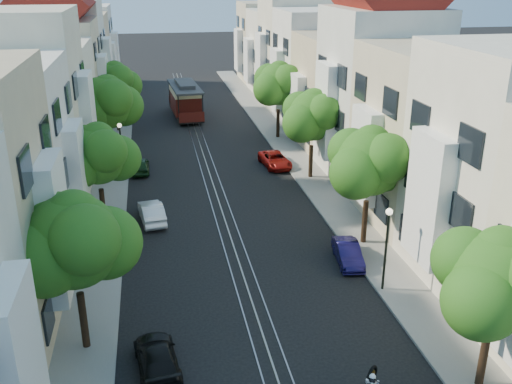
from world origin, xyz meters
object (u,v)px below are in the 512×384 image
cable_car (185,98)px  parked_car_e_mid (348,253)px  tree_w_b (99,156)px  parked_car_e_far (275,160)px  tree_e_b (370,163)px  lamp_west (121,143)px  parked_car_w_near (157,358)px  tree_w_c (108,104)px  parked_car_w_far (140,165)px  parked_car_w_mid (152,212)px  tree_w_a (75,243)px  lamp_east (387,237)px  tree_e_d (279,85)px  tree_e_c (313,117)px  tree_w_d (115,83)px  tree_e_a (498,282)px

cable_car → parked_car_e_mid: cable_car is taller
tree_w_b → parked_car_e_far: size_ratio=1.58×
tree_e_b → lamp_west: 18.90m
cable_car → parked_car_w_near: cable_car is taller
tree_w_c → parked_car_w_far: size_ratio=2.12×
parked_car_w_mid → parked_car_w_far: (-0.73, 9.30, -0.04)m
tree_w_a → lamp_east: size_ratio=1.61×
tree_e_d → tree_w_b: (-14.40, -17.00, -0.47)m
tree_e_c → parked_car_e_mid: 13.68m
cable_car → parked_car_e_far: size_ratio=2.22×
parked_car_e_far → cable_car: bearing=101.9°
tree_w_d → cable_car: 8.53m
tree_e_d → tree_w_c: bearing=-157.4°
tree_e_b → tree_e_c: tree_e_b is taller
tree_w_c → parked_car_w_far: (2.01, -1.44, -4.50)m
parked_car_w_far → lamp_east: bearing=120.1°
tree_w_a → tree_w_b: 12.00m
tree_e_d → parked_car_w_mid: tree_e_d is taller
tree_e_b → tree_w_d: bearing=118.1°
tree_w_b → parked_car_w_near: 14.67m
tree_e_c → parked_car_e_mid: (-1.66, -12.96, -4.05)m
parked_car_w_mid → tree_w_d: bearing=-90.6°
tree_w_d → tree_e_a: bearing=-69.7°
tree_e_c → tree_w_d: (-14.40, 16.00, 0.00)m
parked_car_e_mid → parked_car_w_near: parked_car_e_mid is taller
tree_w_b → lamp_east: bearing=-36.6°
tree_e_a → tree_e_b: (0.00, 12.00, 0.34)m
tree_w_b → parked_car_w_far: tree_w_b is taller
tree_e_c → cable_car: (-7.76, 20.66, -2.63)m
cable_car → parked_car_e_mid: bearing=-83.6°
tree_e_c → tree_w_d: bearing=132.0°
tree_e_d → parked_car_w_mid: (-11.66, -16.75, -4.26)m
tree_e_c → cable_car: 22.23m
tree_w_a → lamp_west: size_ratio=1.61×
parked_car_e_far → parked_car_w_far: 10.35m
tree_e_b → tree_e_d: size_ratio=0.98×
tree_e_c → tree_w_d: 21.53m
tree_e_d → tree_w_a: tree_e_d is taller
lamp_east → parked_car_w_near: (-10.70, -3.91, -2.30)m
tree_e_c → parked_car_w_far: size_ratio=1.95×
tree_w_d → lamp_west: 14.11m
tree_w_c → parked_car_w_near: bearing=-83.7°
parked_car_w_near → parked_car_e_mid: bearing=-152.1°
tree_w_b → tree_w_d: tree_w_d is taller
tree_e_a → parked_car_e_mid: size_ratio=1.89×
tree_w_c → parked_car_e_mid: (12.74, -17.96, -4.52)m
tree_e_a → lamp_east: (-0.96, 7.02, -1.55)m
tree_e_a → lamp_east: 7.26m
parked_car_w_near → tree_w_c: bearing=-90.6°
tree_w_c → parked_car_e_mid: size_ratio=2.14×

